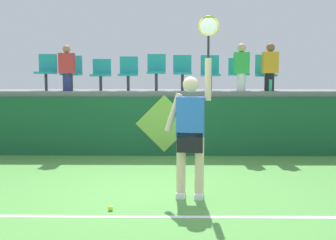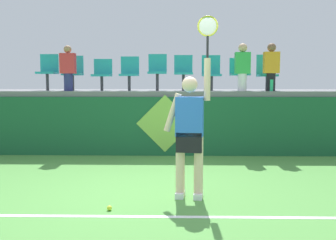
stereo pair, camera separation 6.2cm
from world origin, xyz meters
name	(u,v)px [view 2 (the right image)]	position (x,y,z in m)	size (l,w,h in m)	color
ground_plane	(144,193)	(0.00, 0.00, 0.00)	(40.00, 40.00, 0.00)	#519342
court_back_wall	(155,126)	(0.00, 3.02, 0.66)	(13.13, 0.20, 1.31)	#195633
spectator_platform	(158,92)	(0.00, 4.31, 1.37)	(13.13, 2.68, 0.12)	slate
court_baseline_stripe	(137,216)	(0.00, -1.02, 0.00)	(11.82, 0.08, 0.01)	white
tennis_player	(190,130)	(0.66, -0.22, 0.97)	(0.75, 0.31, 2.53)	white
tennis_ball	(109,208)	(-0.38, -0.80, 0.03)	(0.07, 0.07, 0.07)	#D1E533
water_bottle	(272,85)	(2.59, 3.11, 1.56)	(0.07, 0.07, 0.26)	#26B272
stadium_chair_0	(48,70)	(-2.61, 3.72, 1.93)	(0.44, 0.42, 0.88)	#38383D
stadium_chair_1	(73,71)	(-2.01, 3.72, 1.90)	(0.44, 0.42, 0.84)	#38383D
stadium_chair_2	(102,73)	(-1.31, 3.72, 1.86)	(0.44, 0.42, 0.76)	#38383D
stadium_chair_3	(130,72)	(-0.65, 3.72, 1.88)	(0.44, 0.42, 0.82)	#38383D
stadium_chair_4	(157,70)	(0.02, 3.72, 1.93)	(0.44, 0.42, 0.88)	#38383D
stadium_chair_5	(183,71)	(0.64, 3.72, 1.91)	(0.44, 0.42, 0.85)	#38383D
stadium_chair_6	(211,71)	(1.30, 3.73, 1.89)	(0.44, 0.42, 0.85)	#38383D
stadium_chair_7	(239,72)	(1.97, 3.72, 1.88)	(0.44, 0.42, 0.78)	#38383D
stadium_chair_8	(267,71)	(2.62, 3.73, 1.89)	(0.44, 0.42, 0.86)	#38383D
spectator_0	(68,68)	(-2.01, 3.27, 1.96)	(0.34, 0.20, 1.03)	navy
spectator_1	(242,66)	(1.97, 3.30, 1.99)	(0.34, 0.20, 1.08)	white
spectator_2	(271,66)	(2.62, 3.28, 1.99)	(0.34, 0.20, 1.08)	black
wall_signage_mount	(165,156)	(0.22, 2.91, 0.00)	(1.27, 0.01, 1.36)	#195633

